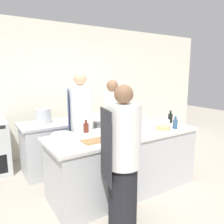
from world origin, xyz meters
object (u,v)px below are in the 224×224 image
object	(u,v)px
bowl_prep_small	(163,128)
chef_at_prep_near	(123,161)
bottle_olive_oil	(175,124)
bottle_sauce	(86,127)
chef_at_stove	(112,126)
cup	(167,122)
chef_at_pass_far	(81,129)
bottle_vinegar	(144,125)
bottle_wine	(109,131)
stockpot	(43,116)
bottle_cooking_oil	(170,118)
bowl_mixing_large	(62,137)

from	to	relation	value
bowl_prep_small	chef_at_prep_near	bearing A→B (deg)	-156.09
bottle_olive_oil	bottle_sauce	distance (m)	1.38
chef_at_stove	bottle_olive_oil	distance (m)	1.09
chef_at_stove	cup	distance (m)	0.95
chef_at_pass_far	bottle_sauce	distance (m)	0.30
chef_at_pass_far	bottle_olive_oil	xyz separation A→B (m)	(1.21, -0.84, 0.09)
bottle_vinegar	cup	xyz separation A→B (m)	(0.57, 0.08, -0.05)
bottle_vinegar	bottle_wine	bearing A→B (deg)	-173.82
bowl_prep_small	cup	distance (m)	0.38
chef_at_stove	stockpot	size ratio (longest dim) A/B	6.30
chef_at_prep_near	cup	world-z (taller)	chef_at_prep_near
chef_at_stove	cup	size ratio (longest dim) A/B	18.65
bottle_olive_oil	bowl_prep_small	xyz separation A→B (m)	(-0.19, 0.07, -0.05)
chef_at_pass_far	cup	xyz separation A→B (m)	(1.33, -0.56, 0.05)
bowl_prep_small	cup	bearing A→B (deg)	34.76
bottle_olive_oil	bottle_wine	distance (m)	1.14
bowl_prep_small	stockpot	world-z (taller)	stockpot
bottle_vinegar	bottle_cooking_oil	xyz separation A→B (m)	(0.71, 0.14, -0.00)
chef_at_pass_far	bottle_cooking_oil	distance (m)	1.56
bottle_vinegar	cup	distance (m)	0.58
chef_at_pass_far	stockpot	xyz separation A→B (m)	(-0.42, 0.64, 0.14)
bottle_sauce	cup	distance (m)	1.41
bottle_cooking_oil	cup	world-z (taller)	bottle_cooking_oil
chef_at_stove	bowl_mixing_large	xyz separation A→B (m)	(-1.10, -0.51, 0.12)
chef_at_pass_far	bowl_mixing_large	distance (m)	0.65
chef_at_stove	bowl_prep_small	bearing A→B (deg)	11.46
chef_at_prep_near	bottle_wine	size ratio (longest dim) A/B	6.54
bottle_vinegar	bowl_prep_small	xyz separation A→B (m)	(0.26, -0.14, -0.06)
bottle_sauce	bowl_prep_small	distance (m)	1.18
chef_at_stove	cup	xyz separation A→B (m)	(0.70, -0.63, 0.11)
bottle_cooking_oil	bottle_wine	bearing A→B (deg)	-171.44
bottle_sauce	bowl_mixing_large	world-z (taller)	bottle_sauce
chef_at_stove	bottle_cooking_oil	world-z (taller)	chef_at_stove
cup	bottle_wine	bearing A→B (deg)	-173.06
bowl_prep_small	stockpot	bearing A→B (deg)	135.47
chef_at_prep_near	stockpot	distance (m)	1.94
bowl_mixing_large	chef_at_stove	bearing A→B (deg)	24.69
cup	bottle_sauce	bearing A→B (deg)	168.60
bottle_vinegar	bowl_prep_small	world-z (taller)	bottle_vinegar
bottle_cooking_oil	bottle_sauce	distance (m)	1.53
chef_at_pass_far	stockpot	world-z (taller)	chef_at_pass_far
chef_at_prep_near	bowl_mixing_large	xyz separation A→B (m)	(-0.39, 0.83, 0.13)
chef_at_pass_far	bottle_vinegar	bearing A→B (deg)	-110.38
bottle_olive_oil	cup	bearing A→B (deg)	67.42
chef_at_pass_far	bottle_sauce	size ratio (longest dim) A/B	9.73
chef_at_pass_far	bottle_olive_oil	size ratio (longest dim) A/B	8.95
bowl_prep_small	bottle_vinegar	bearing A→B (deg)	152.92
bottle_wine	bowl_mixing_large	size ratio (longest dim) A/B	0.92
chef_at_pass_far	bottle_vinegar	world-z (taller)	chef_at_pass_far
chef_at_pass_far	bottle_vinegar	size ratio (longest dim) A/B	8.29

